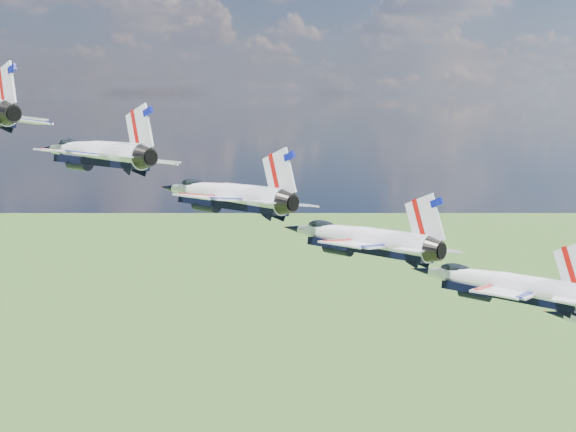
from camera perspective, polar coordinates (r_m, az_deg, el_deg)
jet_1 at (r=68.16m, az=-13.79°, el=4.41°), size 14.26×18.01×6.40m
jet_2 at (r=65.04m, az=-4.76°, el=1.54°), size 14.26×18.01×6.40m
jet_3 at (r=63.83m, az=4.85°, el=-1.57°), size 14.26×18.01×6.40m
jet_4 at (r=64.65m, az=14.56°, el=-4.65°), size 14.26×18.01×6.40m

